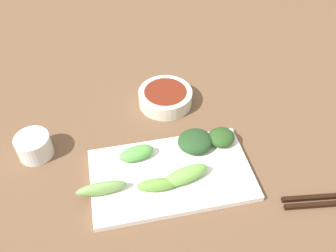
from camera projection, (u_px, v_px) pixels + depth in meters
The scene contains 10 objects.
tabletop at pixel (171, 139), 0.75m from camera, with size 2.10×2.10×0.02m, color brown.
sauce_bowl at pixel (165, 97), 0.80m from camera, with size 0.12×0.12×0.03m.
serving_plate at pixel (171, 174), 0.67m from camera, with size 0.17×0.30×0.01m, color white.
broccoli_stalk_0 at pixel (183, 175), 0.64m from camera, with size 0.03×0.09×0.03m, color #77BC4D.
broccoli_leafy_1 at pixel (195, 141), 0.70m from camera, with size 0.06×0.07×0.03m, color #244721.
broccoli_stalk_2 at pixel (101, 188), 0.62m from camera, with size 0.02×0.09×0.03m, color #76A754.
broccoli_leafy_3 at pixel (221, 137), 0.71m from camera, with size 0.05×0.05×0.03m, color #294E1D.
broccoli_stalk_4 at pixel (157, 185), 0.63m from camera, with size 0.02×0.07×0.02m, color #68A23E.
broccoli_stalk_5 at pixel (136, 153), 0.68m from camera, with size 0.03×0.07×0.03m, color #5CB34B.
tea_cup at pixel (34, 146), 0.69m from camera, with size 0.07×0.07×0.05m, color white.
Camera 1 is at (0.50, -0.11, 0.56)m, focal length 38.53 mm.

